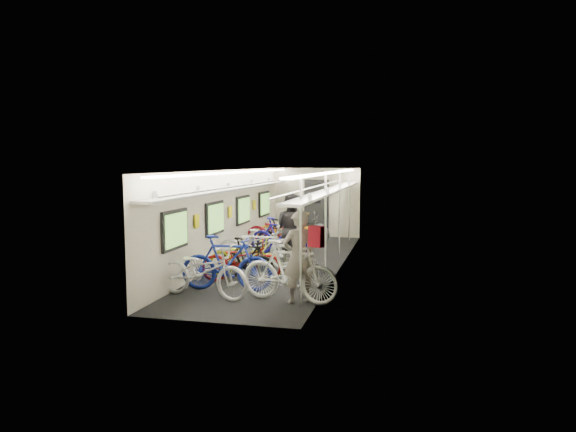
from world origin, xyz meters
The scene contains 18 objects.
train_car_shell centered at (-0.36, 0.71, 1.66)m, with size 10.00×10.00×10.00m.
bicycle_0 centered at (-0.71, -3.57, 0.53)m, with size 0.70×2.00×1.05m, color silver.
bicycle_1 centered at (-0.45, -2.98, 0.57)m, with size 0.54×1.89×1.14m, color navy.
bicycle_2 centered at (-0.42, -2.09, 0.46)m, with size 0.61×1.75×0.92m, color maroon.
bicycle_3 centered at (-0.33, -1.99, 0.47)m, with size 0.44×1.56×0.94m, color black.
bicycle_4 centered at (-0.44, -1.77, 0.46)m, with size 0.61×1.75×0.92m, color #B0C212.
bicycle_5 centered at (-0.36, -0.63, 0.48)m, with size 0.45×1.59×0.95m, color silver.
bicycle_6 centered at (-0.57, -0.43, 0.53)m, with size 0.71×2.03×1.07m, color #B0AEB3.
bicycle_7 centered at (-0.38, 1.13, 0.53)m, with size 0.50×1.77×1.07m, color #211BA4.
bicycle_8 centered at (-0.50, 1.65, 0.57)m, with size 0.76×2.18×1.14m, color maroon.
bicycle_9 centered at (-0.37, 1.51, 0.49)m, with size 0.46×1.64×0.99m, color black.
bicycle_10 centered at (-0.40, 2.45, 0.53)m, with size 0.70×2.02×1.06m, color #F6A417.
bicycle_11 centered at (0.98, -3.53, 0.58)m, with size 0.55×1.93×1.16m, color white.
bicycle_12 centered at (-0.27, 3.11, 0.52)m, with size 0.69×1.98×1.04m, color slate.
bicycle_14 centered at (-0.16, 3.30, 0.46)m, with size 0.61×1.75×0.92m, color slate.
passenger_near centered at (1.15, -3.52, 0.86)m, with size 0.63×0.41×1.72m, color gray.
passenger_mid centered at (0.20, 0.03, 0.91)m, with size 0.88×0.69×1.82m, color black.
backpack centered at (1.51, -3.68, 1.28)m, with size 0.26×0.14×0.38m, color red.
Camera 1 is at (3.07, -12.62, 2.60)m, focal length 32.00 mm.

